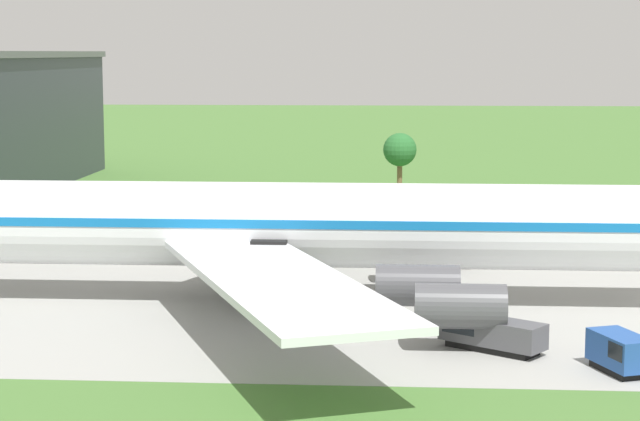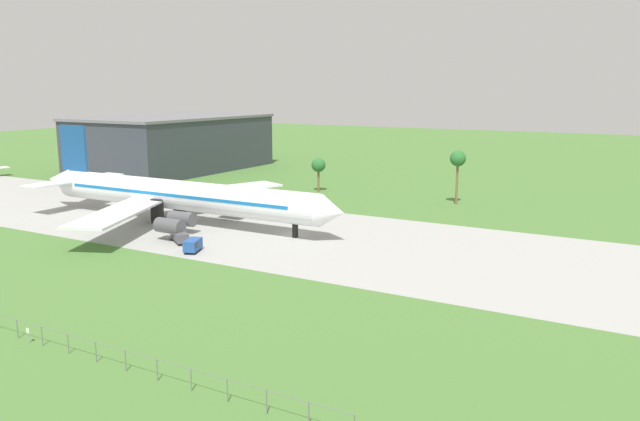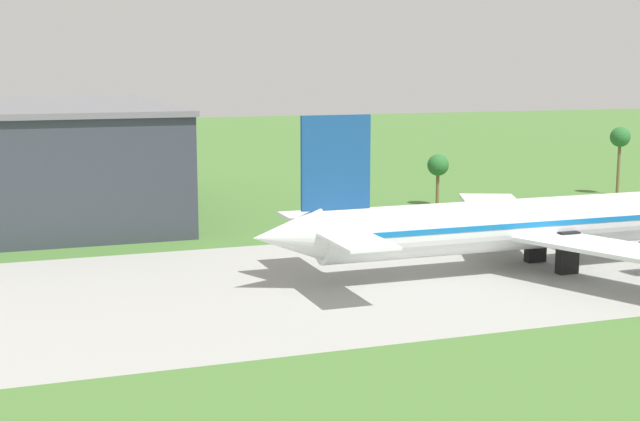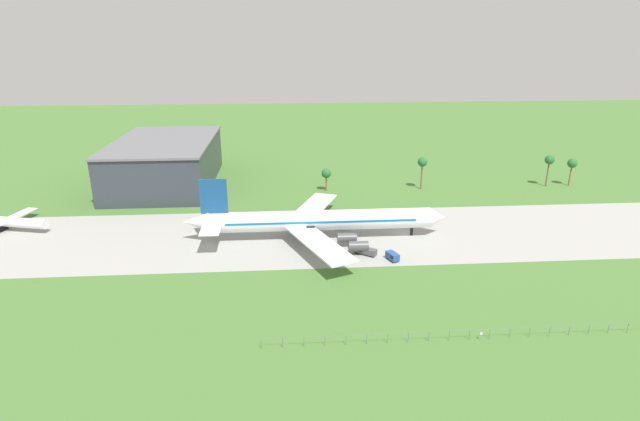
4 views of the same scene
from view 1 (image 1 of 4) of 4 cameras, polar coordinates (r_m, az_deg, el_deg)
jet_airliner at (r=79.77m, az=-0.94°, el=-0.74°), size 75.47×57.77×18.29m
baggage_tug at (r=68.34m, az=8.30°, el=-5.97°), size 6.26×5.28×1.89m
fuel_truck at (r=64.93m, az=14.64°, el=-6.78°), size 3.31×4.45×2.12m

